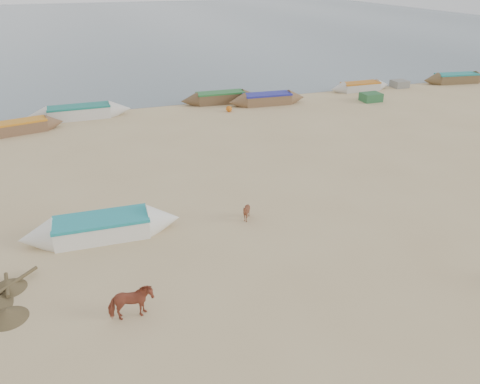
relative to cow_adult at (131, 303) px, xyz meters
The scene contains 7 objects.
ground 5.43m from the cow_adult, 13.12° to the left, with size 140.00×140.00×0.00m, color tan.
sea 83.39m from the cow_adult, 86.39° to the left, with size 160.00×160.00×0.00m, color slate.
cow_adult is the anchor object (origin of this frame).
calf_front 6.96m from the cow_adult, 40.55° to the left, with size 0.64×0.72×0.79m, color #5C2F1D.
near_canoe 5.17m from the cow_adult, 95.07° to the left, with size 6.09×1.42×0.84m, color white, non-canonical shape.
waterline_canoes 22.54m from the cow_adult, 76.30° to the left, with size 60.49×4.52×0.91m.
beach_clutter 22.66m from the cow_adult, 65.41° to the left, with size 45.12×4.81×0.64m.
Camera 1 is at (-5.85, -12.71, 9.55)m, focal length 35.00 mm.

